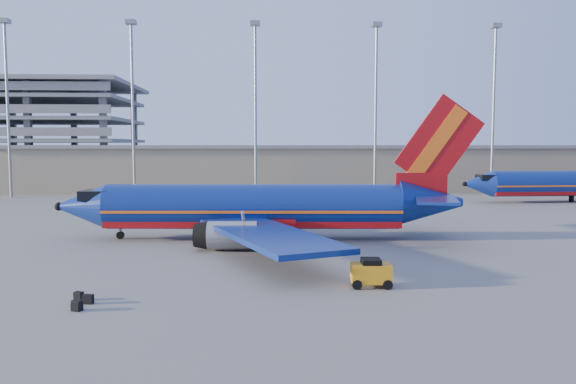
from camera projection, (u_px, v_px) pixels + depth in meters
name	position (u px, v px, depth m)	size (l,w,h in m)	color
ground	(308.00, 245.00, 48.10)	(220.00, 220.00, 0.00)	slate
terminal_building	(336.00, 167.00, 105.93)	(122.00, 16.00, 8.50)	gray
light_mast_row	(316.00, 90.00, 92.64)	(101.60, 1.60, 28.65)	gray
aircraft_main	(263.00, 208.00, 50.98)	(38.79, 37.28, 13.13)	navy
baggage_tug	(371.00, 272.00, 33.83)	(2.48, 1.57, 1.73)	orange
luggage_pile	(80.00, 302.00, 29.80)	(1.33, 2.52, 0.55)	black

